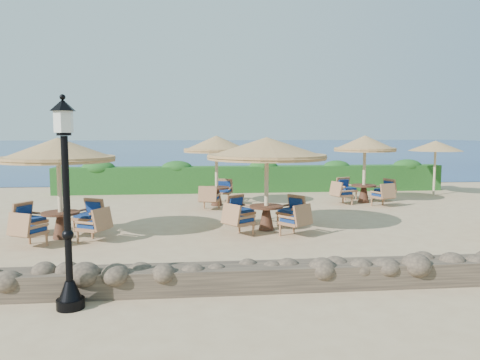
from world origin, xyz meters
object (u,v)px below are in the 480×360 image
lamp_post (67,213)px  cafe_set_4 (365,160)px  cafe_set_1 (267,162)px  extra_parasol (436,146)px  cafe_set_0 (59,168)px  cafe_set_3 (216,154)px

lamp_post → cafe_set_4: bearing=49.6°
lamp_post → cafe_set_1: size_ratio=0.97×
lamp_post → extra_parasol: size_ratio=1.38×
extra_parasol → cafe_set_0: size_ratio=0.82×
lamp_post → cafe_set_3: size_ratio=1.15×
extra_parasol → cafe_set_1: 10.70m
cafe_set_4 → cafe_set_3: bearing=-178.8°
lamp_post → extra_parasol: (12.60, 12.00, 0.62)m
extra_parasol → cafe_set_1: size_ratio=0.70×
cafe_set_1 → cafe_set_3: size_ratio=1.18×
cafe_set_0 → cafe_set_4: size_ratio=1.02×
lamp_post → cafe_set_1: lamp_post is taller
lamp_post → cafe_set_4: 13.46m
cafe_set_3 → extra_parasol: bearing=10.9°
lamp_post → cafe_set_3: 10.54m
extra_parasol → cafe_set_4: (-3.87, -1.75, -0.46)m
cafe_set_3 → cafe_set_1: bearing=-75.7°
cafe_set_3 → cafe_set_4: size_ratio=1.00×
extra_parasol → cafe_set_4: 4.28m
lamp_post → extra_parasol: 17.41m
cafe_set_0 → cafe_set_4: bearing=26.9°
extra_parasol → cafe_set_1: bearing=-142.9°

